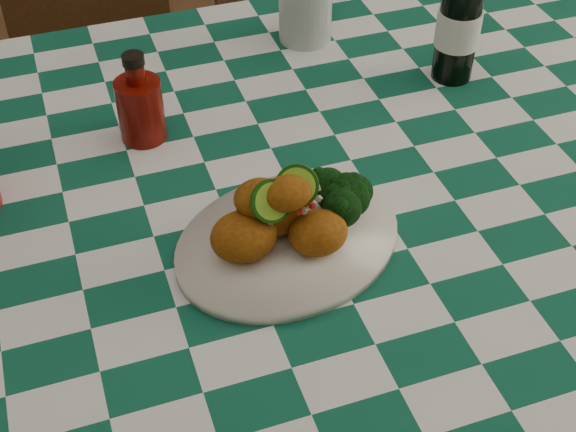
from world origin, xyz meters
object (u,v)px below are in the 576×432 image
object	(u,v)px
fried_chicken_pile	(286,208)
dining_table	(285,346)
ketchup_bottle	(139,97)
beer_bottle	(461,10)
wooden_chair_left	(83,120)
plate	(288,242)
wooden_chair_right	(320,68)
mason_jar	(305,4)

from	to	relation	value
fried_chicken_pile	dining_table	bearing A→B (deg)	71.68
ketchup_bottle	beer_bottle	bearing A→B (deg)	-0.01
dining_table	wooden_chair_left	xyz separation A→B (m)	(-0.24, 0.74, 0.04)
dining_table	wooden_chair_left	size ratio (longest dim) A/B	1.93
fried_chicken_pile	wooden_chair_left	distance (m)	1.00
plate	wooden_chair_left	distance (m)	0.98
plate	fried_chicken_pile	bearing A→B (deg)	180.00
fried_chicken_pile	wooden_chair_right	xyz separation A→B (m)	(0.39, 0.87, -0.39)
mason_jar	beer_bottle	world-z (taller)	beer_bottle
plate	mason_jar	bearing A→B (deg)	67.78
mason_jar	wooden_chair_left	size ratio (longest dim) A/B	0.16
fried_chicken_pile	ketchup_bottle	size ratio (longest dim) A/B	1.11
wooden_chair_left	ketchup_bottle	bearing A→B (deg)	-61.12
mason_jar	beer_bottle	bearing A→B (deg)	-45.83
mason_jar	fried_chicken_pile	bearing A→B (deg)	-112.54
wooden_chair_left	fried_chicken_pile	bearing A→B (deg)	-55.39
mason_jar	beer_bottle	xyz separation A→B (m)	(0.19, -0.19, 0.05)
dining_table	beer_bottle	world-z (taller)	beer_bottle
ketchup_bottle	mason_jar	size ratio (longest dim) A/B	1.06
dining_table	fried_chicken_pile	size ratio (longest dim) A/B	10.46
wooden_chair_right	beer_bottle	bearing A→B (deg)	-87.03
dining_table	wooden_chair_right	size ratio (longest dim) A/B	1.80
dining_table	mason_jar	distance (m)	0.60
ketchup_bottle	wooden_chair_right	world-z (taller)	ketchup_bottle
ketchup_bottle	wooden_chair_left	xyz separation A→B (m)	(-0.07, 0.59, -0.43)
dining_table	beer_bottle	bearing A→B (deg)	24.09
mason_jar	ketchup_bottle	bearing A→B (deg)	-149.43
ketchup_bottle	mason_jar	xyz separation A→B (m)	(0.33, 0.19, -0.00)
beer_bottle	wooden_chair_left	bearing A→B (deg)	134.88
dining_table	fried_chicken_pile	distance (m)	0.49
fried_chicken_pile	wooden_chair_right	size ratio (longest dim) A/B	0.17
mason_jar	wooden_chair_right	world-z (taller)	same
mason_jar	beer_bottle	distance (m)	0.28
plate	ketchup_bottle	size ratio (longest dim) A/B	2.16
beer_bottle	wooden_chair_right	bearing A→B (deg)	90.73
fried_chicken_pile	ketchup_bottle	distance (m)	0.32
mason_jar	wooden_chair_right	size ratio (longest dim) A/B	0.15
mason_jar	wooden_chair_left	world-z (taller)	mason_jar
fried_chicken_pile	wooden_chair_right	distance (m)	1.03
plate	ketchup_bottle	bearing A→B (deg)	113.51
mason_jar	wooden_chair_right	xyz separation A→B (m)	(0.18, 0.38, -0.39)
ketchup_bottle	mason_jar	bearing A→B (deg)	30.57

